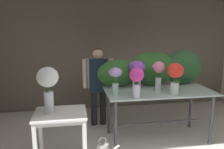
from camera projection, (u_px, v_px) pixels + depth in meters
name	position (u px, v px, depth m)	size (l,w,h in m)	color
ground_plane	(135.00, 137.00, 4.08)	(7.56, 7.56, 0.00)	silver
wall_back	(117.00, 52.00, 5.48)	(5.67, 0.12, 2.66)	#706656
display_table_glass	(158.00, 98.00, 3.89)	(1.78, 0.89, 0.88)	silver
side_table_white	(61.00, 120.00, 3.20)	(0.71, 0.59, 0.76)	white
florist	(98.00, 79.00, 4.44)	(0.59, 0.24, 1.52)	#232328
foliage_backdrop	(155.00, 70.00, 4.13)	(1.92, 0.30, 0.63)	#2D6028
vase_magenta_tulips	(137.00, 80.00, 3.38)	(0.22, 0.22, 0.46)	silver
vase_lilac_anemones	(115.00, 78.00, 3.52)	(0.21, 0.21, 0.43)	silver
vase_rosy_roses	(158.00, 73.00, 3.75)	(0.20, 0.19, 0.50)	silver
vase_violet_stock	(137.00, 71.00, 3.87)	(0.27, 0.27, 0.49)	silver
vase_scarlet_snapdragons	(175.00, 75.00, 3.55)	(0.26, 0.26, 0.50)	silver
vase_white_roses_tall	(48.00, 84.00, 3.07)	(0.29, 0.29, 0.64)	silver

